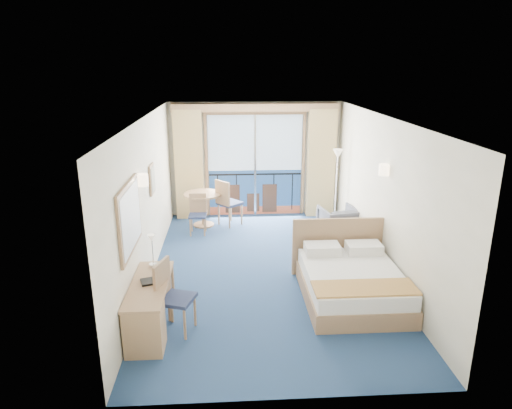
% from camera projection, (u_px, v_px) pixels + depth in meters
% --- Properties ---
extents(floor, '(6.50, 6.50, 0.00)m').
position_uv_depth(floor, '(266.00, 271.00, 8.11)').
color(floor, navy).
rests_on(floor, ground).
extents(room_walls, '(4.04, 6.54, 2.72)m').
position_uv_depth(room_walls, '(267.00, 174.00, 7.59)').
color(room_walls, beige).
rests_on(room_walls, ground).
extents(balcony_door, '(2.36, 0.03, 2.52)m').
position_uv_depth(balcony_door, '(255.00, 168.00, 10.84)').
color(balcony_door, navy).
rests_on(balcony_door, room_walls).
extents(curtain_left, '(0.65, 0.22, 2.55)m').
position_uv_depth(curtain_left, '(189.00, 165.00, 10.57)').
color(curtain_left, tan).
rests_on(curtain_left, room_walls).
extents(curtain_right, '(0.65, 0.22, 2.55)m').
position_uv_depth(curtain_right, '(321.00, 163.00, 10.76)').
color(curtain_right, tan).
rests_on(curtain_right, room_walls).
extents(pelmet, '(3.80, 0.25, 0.18)m').
position_uv_depth(pelmet, '(255.00, 107.00, 10.31)').
color(pelmet, '#A28258').
rests_on(pelmet, room_walls).
extents(mirror, '(0.05, 1.25, 0.95)m').
position_uv_depth(mirror, '(130.00, 218.00, 6.11)').
color(mirror, '#A28258').
rests_on(mirror, room_walls).
extents(wall_print, '(0.04, 0.42, 0.52)m').
position_uv_depth(wall_print, '(152.00, 179.00, 7.95)').
color(wall_print, '#A28258').
rests_on(wall_print, room_walls).
extents(sconce_left, '(0.18, 0.18, 0.18)m').
position_uv_depth(sconce_left, '(142.00, 180.00, 6.88)').
color(sconce_left, beige).
rests_on(sconce_left, room_walls).
extents(sconce_right, '(0.18, 0.18, 0.18)m').
position_uv_depth(sconce_right, '(384.00, 170.00, 7.54)').
color(sconce_right, beige).
rests_on(sconce_right, room_walls).
extents(bed, '(1.61, 1.92, 1.01)m').
position_uv_depth(bed, '(351.00, 281.00, 7.11)').
color(bed, '#A28258').
rests_on(bed, ground).
extents(nightstand, '(0.47, 0.44, 0.61)m').
position_uv_depth(nightstand, '(358.00, 245.00, 8.46)').
color(nightstand, tan).
rests_on(nightstand, ground).
extents(phone, '(0.19, 0.15, 0.08)m').
position_uv_depth(phone, '(362.00, 228.00, 8.32)').
color(phone, silver).
rests_on(phone, nightstand).
extents(armchair, '(0.84, 0.86, 0.67)m').
position_uv_depth(armchair, '(338.00, 222.00, 9.59)').
color(armchair, '#474C57').
rests_on(armchair, ground).
extents(floor_lamp, '(0.24, 0.24, 1.75)m').
position_uv_depth(floor_lamp, '(337.00, 168.00, 10.04)').
color(floor_lamp, silver).
rests_on(floor_lamp, ground).
extents(desk, '(0.50, 1.46, 0.69)m').
position_uv_depth(desk, '(146.00, 319.00, 5.88)').
color(desk, '#A28258').
rests_on(desk, ground).
extents(desk_chair, '(0.56, 0.55, 1.01)m').
position_uv_depth(desk_chair, '(171.00, 292.00, 6.16)').
color(desk_chair, '#1F2949').
rests_on(desk_chair, ground).
extents(folder, '(0.34, 0.29, 0.03)m').
position_uv_depth(folder, '(152.00, 281.00, 6.20)').
color(folder, black).
rests_on(folder, desk).
extents(desk_lamp, '(0.13, 0.13, 0.47)m').
position_uv_depth(desk_lamp, '(152.00, 244.00, 6.58)').
color(desk_lamp, silver).
rests_on(desk_lamp, desk).
extents(round_table, '(0.84, 0.84, 0.76)m').
position_uv_depth(round_table, '(203.00, 201.00, 10.23)').
color(round_table, '#A28258').
rests_on(round_table, ground).
extents(table_chair_a, '(0.65, 0.65, 1.06)m').
position_uv_depth(table_chair_a, '(227.00, 200.00, 10.22)').
color(table_chair_a, '#1F2949').
rests_on(table_chair_a, ground).
extents(table_chair_b, '(0.38, 0.39, 0.86)m').
position_uv_depth(table_chair_b, '(198.00, 211.00, 9.82)').
color(table_chair_b, '#1F2949').
rests_on(table_chair_b, ground).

